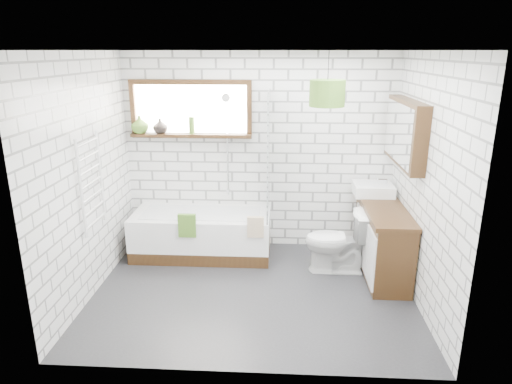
# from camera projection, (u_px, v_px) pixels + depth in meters

# --- Properties ---
(floor) EXTENTS (3.40, 2.60, 0.01)m
(floor) POSITION_uv_depth(u_px,v_px,m) (253.00, 292.00, 4.94)
(floor) COLOR black
(floor) RESTS_ON ground
(ceiling) EXTENTS (3.40, 2.60, 0.01)m
(ceiling) POSITION_uv_depth(u_px,v_px,m) (252.00, 50.00, 4.20)
(ceiling) COLOR white
(ceiling) RESTS_ON ground
(wall_back) EXTENTS (3.40, 0.01, 2.50)m
(wall_back) POSITION_uv_depth(u_px,v_px,m) (259.00, 153.00, 5.81)
(wall_back) COLOR white
(wall_back) RESTS_ON ground
(wall_front) EXTENTS (3.40, 0.01, 2.50)m
(wall_front) POSITION_uv_depth(u_px,v_px,m) (241.00, 229.00, 3.33)
(wall_front) COLOR white
(wall_front) RESTS_ON ground
(wall_left) EXTENTS (0.01, 2.60, 2.50)m
(wall_left) POSITION_uv_depth(u_px,v_px,m) (86.00, 178.00, 4.66)
(wall_left) COLOR white
(wall_left) RESTS_ON ground
(wall_right) EXTENTS (0.01, 2.60, 2.50)m
(wall_right) POSITION_uv_depth(u_px,v_px,m) (425.00, 183.00, 4.48)
(wall_right) COLOR white
(wall_right) RESTS_ON ground
(window) EXTENTS (1.52, 0.16, 0.68)m
(window) POSITION_uv_depth(u_px,v_px,m) (191.00, 109.00, 5.66)
(window) COLOR black
(window) RESTS_ON wall_back
(towel_radiator) EXTENTS (0.06, 0.52, 1.00)m
(towel_radiator) POSITION_uv_depth(u_px,v_px,m) (91.00, 183.00, 4.68)
(towel_radiator) COLOR white
(towel_radiator) RESTS_ON wall_left
(mirror_cabinet) EXTENTS (0.16, 1.20, 0.70)m
(mirror_cabinet) POSITION_uv_depth(u_px,v_px,m) (405.00, 132.00, 4.93)
(mirror_cabinet) COLOR black
(mirror_cabinet) RESTS_ON wall_right
(shower_riser) EXTENTS (0.02, 0.02, 1.30)m
(shower_riser) POSITION_uv_depth(u_px,v_px,m) (227.00, 145.00, 5.76)
(shower_riser) COLOR silver
(shower_riser) RESTS_ON wall_back
(bathtub) EXTENTS (1.71, 0.76, 0.55)m
(bathtub) POSITION_uv_depth(u_px,v_px,m) (202.00, 234.00, 5.78)
(bathtub) COLOR white
(bathtub) RESTS_ON floor
(shower_screen) EXTENTS (0.02, 0.72, 1.50)m
(shower_screen) POSITION_uv_depth(u_px,v_px,m) (269.00, 155.00, 5.43)
(shower_screen) COLOR white
(shower_screen) RESTS_ON bathtub
(towel_green) EXTENTS (0.21, 0.06, 0.28)m
(towel_green) POSITION_uv_depth(u_px,v_px,m) (187.00, 226.00, 5.35)
(towel_green) COLOR #426E21
(towel_green) RESTS_ON bathtub
(towel_beige) EXTENTS (0.19, 0.05, 0.25)m
(towel_beige) POSITION_uv_depth(u_px,v_px,m) (256.00, 227.00, 5.30)
(towel_beige) COLOR tan
(towel_beige) RESTS_ON bathtub
(vanity) EXTENTS (0.45, 1.40, 0.80)m
(vanity) POSITION_uv_depth(u_px,v_px,m) (382.00, 239.00, 5.30)
(vanity) COLOR black
(vanity) RESTS_ON floor
(basin) EXTENTS (0.47, 0.41, 0.14)m
(basin) POSITION_uv_depth(u_px,v_px,m) (373.00, 189.00, 5.59)
(basin) COLOR white
(basin) RESTS_ON vanity
(tap) EXTENTS (0.03, 0.03, 0.15)m
(tap) POSITION_uv_depth(u_px,v_px,m) (387.00, 185.00, 5.56)
(tap) COLOR silver
(tap) RESTS_ON vanity
(toilet) EXTENTS (0.42, 0.73, 0.75)m
(toilet) POSITION_uv_depth(u_px,v_px,m) (337.00, 241.00, 5.31)
(toilet) COLOR white
(toilet) RESTS_ON floor
(vase_olive) EXTENTS (0.25, 0.25, 0.22)m
(vase_olive) POSITION_uv_depth(u_px,v_px,m) (140.00, 126.00, 5.72)
(vase_olive) COLOR #497323
(vase_olive) RESTS_ON window
(vase_dark) EXTENTS (0.20, 0.20, 0.19)m
(vase_dark) POSITION_uv_depth(u_px,v_px,m) (160.00, 128.00, 5.72)
(vase_dark) COLOR black
(vase_dark) RESTS_ON window
(bottle) EXTENTS (0.08, 0.08, 0.21)m
(bottle) POSITION_uv_depth(u_px,v_px,m) (192.00, 127.00, 5.69)
(bottle) COLOR #497323
(bottle) RESTS_ON window
(pendant) EXTENTS (0.35, 0.35, 0.26)m
(pendant) POSITION_uv_depth(u_px,v_px,m) (327.00, 93.00, 4.45)
(pendant) COLOR #426E21
(pendant) RESTS_ON ceiling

